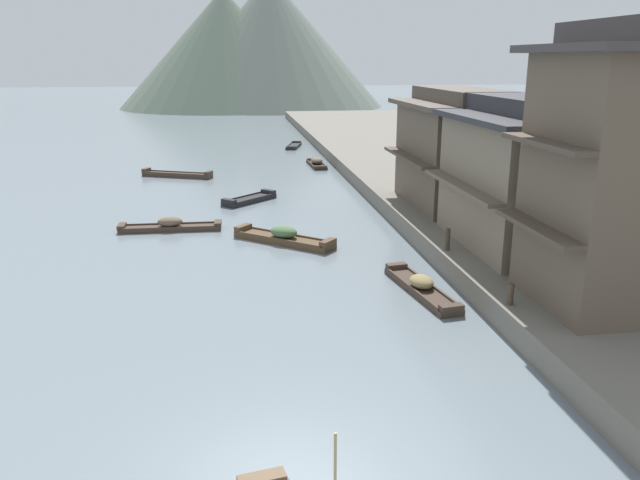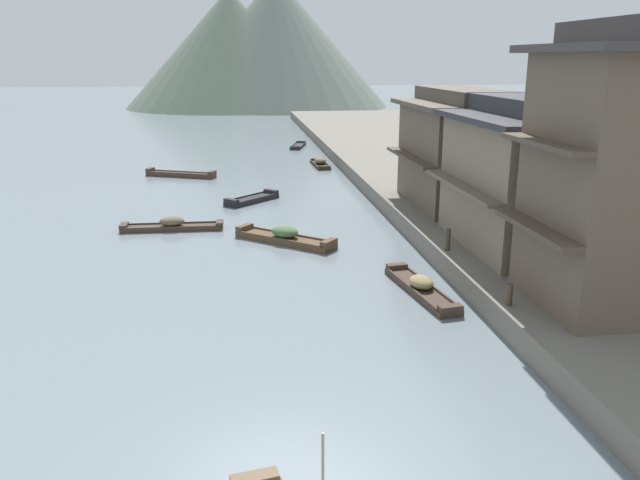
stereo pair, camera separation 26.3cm
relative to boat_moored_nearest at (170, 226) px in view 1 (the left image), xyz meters
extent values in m
plane|color=slate|center=(3.83, -20.71, -0.23)|extent=(400.00, 400.00, 0.00)
cube|color=#6B665B|center=(20.61, 9.29, 0.22)|extent=(18.00, 110.00, 0.90)
cube|color=brown|center=(3.61, -21.14, 0.07)|extent=(1.03, 0.54, 0.19)
cube|color=#423328|center=(0.00, 0.00, -0.13)|extent=(5.18, 1.10, 0.21)
cube|color=#423328|center=(2.43, -0.04, 0.07)|extent=(0.38, 0.91, 0.19)
cube|color=#423328|center=(-2.43, 0.04, 0.07)|extent=(0.38, 0.91, 0.19)
cube|color=#423328|center=(0.01, 0.46, 0.02)|extent=(4.66, 0.16, 0.08)
cube|color=#423328|center=(-0.01, -0.46, 0.02)|extent=(4.66, 0.16, 0.08)
ellipsoid|color=brown|center=(0.00, 0.00, 0.23)|extent=(1.29, 0.93, 0.50)
cube|color=brown|center=(5.60, -3.14, -0.09)|extent=(4.75, 4.27, 0.28)
cube|color=brown|center=(7.50, -4.75, 0.17)|extent=(0.93, 1.00, 0.25)
cube|color=brown|center=(3.70, -1.53, 0.17)|extent=(0.93, 1.00, 0.25)
cube|color=brown|center=(5.94, -2.75, 0.09)|extent=(3.70, 3.15, 0.08)
cube|color=brown|center=(5.26, -3.54, 0.09)|extent=(3.70, 3.15, 0.08)
ellipsoid|color=#4C6B42|center=(5.60, -3.14, 0.32)|extent=(1.73, 1.68, 0.55)
cube|color=#232326|center=(4.27, 6.14, -0.11)|extent=(3.51, 3.50, 0.25)
cube|color=#232326|center=(3.01, 4.89, 0.13)|extent=(0.96, 0.96, 0.23)
cube|color=#232326|center=(5.52, 7.40, 0.13)|extent=(0.96, 0.96, 0.23)
cube|color=#232326|center=(4.63, 5.78, 0.06)|extent=(2.43, 2.42, 0.08)
cube|color=#232326|center=(3.90, 6.51, 0.06)|extent=(2.43, 2.42, 0.08)
cube|color=#33281E|center=(10.22, 18.99, -0.14)|extent=(1.24, 4.32, 0.18)
cube|color=#33281E|center=(10.15, 20.98, 0.03)|extent=(0.98, 0.40, 0.16)
cube|color=#33281E|center=(10.30, 17.00, 0.03)|extent=(0.98, 0.40, 0.16)
cube|color=#33281E|center=(9.72, 18.97, -0.01)|extent=(0.22, 3.79, 0.08)
cube|color=#33281E|center=(10.72, 19.01, -0.01)|extent=(0.22, 3.79, 0.08)
ellipsoid|color=brown|center=(10.22, 18.99, 0.21)|extent=(1.02, 1.39, 0.53)
cube|color=#232326|center=(9.52, 30.74, -0.14)|extent=(2.07, 4.51, 0.19)
cube|color=#232326|center=(10.02, 32.72, 0.05)|extent=(0.98, 0.57, 0.17)
cube|color=#232326|center=(9.02, 28.75, 0.05)|extent=(0.98, 0.57, 0.17)
cube|color=#232326|center=(9.06, 30.85, 0.00)|extent=(1.03, 3.80, 0.08)
cube|color=#232326|center=(9.98, 30.62, 0.00)|extent=(1.03, 3.80, 0.08)
cube|color=#423328|center=(10.18, -10.56, -0.12)|extent=(1.67, 5.08, 0.22)
cube|color=#423328|center=(9.82, -8.24, 0.08)|extent=(0.88, 0.48, 0.20)
cube|color=#423328|center=(10.53, -12.88, 0.08)|extent=(0.88, 0.48, 0.20)
cube|color=#423328|center=(9.76, -10.62, 0.03)|extent=(0.76, 4.45, 0.08)
cube|color=#423328|center=(10.60, -10.49, 0.03)|extent=(0.76, 4.45, 0.08)
ellipsoid|color=olive|center=(10.18, -10.56, 0.22)|extent=(1.01, 1.29, 0.46)
cube|color=#423328|center=(-0.80, 15.47, -0.09)|extent=(5.35, 2.95, 0.29)
cube|color=#423328|center=(-3.17, 16.48, 0.19)|extent=(0.64, 0.88, 0.26)
cube|color=#423328|center=(1.56, 14.46, 0.19)|extent=(0.64, 0.88, 0.26)
cube|color=#423328|center=(-0.96, 15.10, 0.10)|extent=(4.57, 2.01, 0.08)
cube|color=#423328|center=(-0.65, 15.84, 0.10)|extent=(4.57, 2.01, 0.08)
cube|color=brown|center=(15.44, -14.49, 4.57)|extent=(5.17, 4.61, 7.80)
cube|color=#4D4135|center=(12.51, -14.49, 3.27)|extent=(0.70, 4.61, 0.16)
cube|color=#4D4135|center=(12.51, -14.49, 5.87)|extent=(0.70, 4.61, 0.16)
cube|color=#7F705B|center=(15.61, -7.83, 3.27)|extent=(5.51, 7.36, 5.20)
cube|color=brown|center=(12.51, -7.83, 3.27)|extent=(0.70, 7.36, 0.16)
cube|color=#2D2D33|center=(15.61, -7.83, 5.99)|extent=(6.41, 8.26, 0.24)
cube|color=#2D2D33|center=(15.61, -7.83, 6.46)|extent=(3.30, 8.26, 0.70)
cube|color=brown|center=(15.26, 0.11, 3.27)|extent=(4.81, 7.38, 5.20)
cube|color=#4D4135|center=(12.51, 0.11, 3.27)|extent=(0.70, 7.38, 0.16)
cube|color=#4C4238|center=(15.26, 0.11, 5.99)|extent=(5.71, 8.28, 0.24)
cube|color=#4C4238|center=(15.26, 0.11, 6.46)|extent=(2.89, 8.28, 0.70)
cylinder|color=#473828|center=(11.96, -14.26, 1.03)|extent=(0.20, 0.20, 0.72)
cylinder|color=#473828|center=(11.96, -8.19, 1.13)|extent=(0.20, 0.20, 0.92)
cone|color=#5B6B5B|center=(16.64, 114.71, 9.88)|extent=(38.46, 38.46, 20.23)
cone|color=slate|center=(11.17, 87.84, 11.31)|extent=(40.78, 40.78, 23.08)
cone|color=#5B6B5B|center=(2.86, 87.43, 10.02)|extent=(38.17, 38.17, 20.51)
camera|label=1|loc=(3.25, -32.07, 8.29)|focal=35.25mm
camera|label=2|loc=(3.51, -32.11, 8.29)|focal=35.25mm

